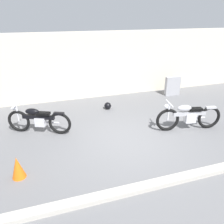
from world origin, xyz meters
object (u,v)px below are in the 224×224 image
at_px(stone_marker, 173,86).
at_px(motorcycle_black, 38,120).
at_px(traffic_cone, 18,168).
at_px(helmet, 108,106).
at_px(motorcycle_silver, 188,116).

relative_size(stone_marker, motorcycle_black, 0.45).
bearing_deg(stone_marker, traffic_cone, -148.65).
distance_m(stone_marker, helmet, 3.47).
bearing_deg(motorcycle_silver, motorcycle_black, -4.68).
bearing_deg(helmet, stone_marker, 11.73).
distance_m(traffic_cone, motorcycle_black, 2.20).
bearing_deg(traffic_cone, motorcycle_silver, 9.14).
distance_m(traffic_cone, motorcycle_silver, 5.27).
xyz_separation_m(helmet, traffic_cone, (-3.21, -3.31, 0.13)).
bearing_deg(traffic_cone, helmet, 45.93).
relative_size(stone_marker, helmet, 3.13).
height_order(helmet, motorcycle_black, motorcycle_black).
xyz_separation_m(stone_marker, traffic_cone, (-6.59, -4.01, -0.16)).
distance_m(helmet, motorcycle_black, 2.94).
distance_m(helmet, traffic_cone, 4.61).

